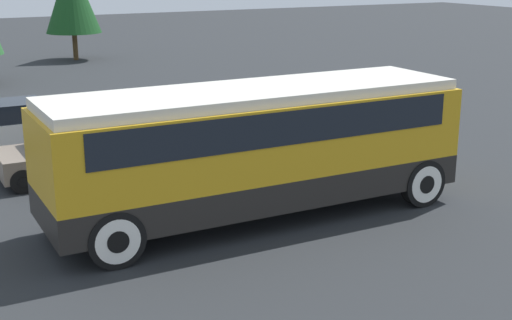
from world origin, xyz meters
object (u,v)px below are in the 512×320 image
(tour_bus, at_px, (260,139))
(parked_car_near, at_px, (6,126))
(parked_car_mid, at_px, (262,111))
(parked_car_far, at_px, (80,152))

(tour_bus, xyz_separation_m, parked_car_near, (-3.92, 8.79, -1.06))
(parked_car_near, bearing_deg, parked_car_mid, -13.62)
(parked_car_near, distance_m, parked_car_mid, 7.96)
(parked_car_mid, bearing_deg, tour_bus, -118.85)
(tour_bus, height_order, parked_car_mid, tour_bus)
(parked_car_mid, relative_size, parked_car_far, 0.97)
(tour_bus, relative_size, parked_car_far, 2.16)
(parked_car_mid, xyz_separation_m, parked_car_far, (-6.50, -1.94, -0.10))
(tour_bus, distance_m, parked_car_near, 9.69)
(parked_car_near, height_order, parked_car_mid, parked_car_mid)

